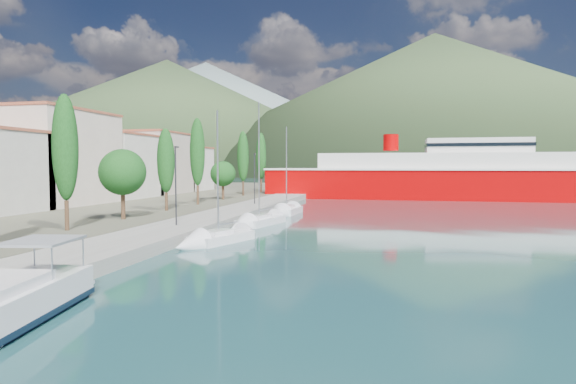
# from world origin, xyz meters

# --- Properties ---
(ground) EXTENTS (1400.00, 1400.00, 0.00)m
(ground) POSITION_xyz_m (0.00, 120.00, 0.00)
(ground) COLOR #1C4648
(quay) EXTENTS (5.00, 88.00, 0.80)m
(quay) POSITION_xyz_m (-9.00, 26.00, 0.40)
(quay) COLOR gray
(quay) RESTS_ON ground
(hills_far) EXTENTS (1480.00, 900.00, 180.00)m
(hills_far) POSITION_xyz_m (138.59, 618.73, 77.39)
(hills_far) COLOR slate
(hills_far) RESTS_ON ground
(hills_near) EXTENTS (1010.00, 520.00, 115.00)m
(hills_near) POSITION_xyz_m (98.04, 372.50, 49.18)
(hills_near) COLOR #334828
(hills_near) RESTS_ON ground
(town_buildings) EXTENTS (9.20, 69.20, 11.30)m
(town_buildings) POSITION_xyz_m (-32.00, 36.91, 5.57)
(town_buildings) COLOR beige
(town_buildings) RESTS_ON land_strip
(tree_row) EXTENTS (4.01, 61.81, 10.53)m
(tree_row) POSITION_xyz_m (-15.69, 31.29, 5.74)
(tree_row) COLOR #47301E
(tree_row) RESTS_ON land_strip
(lamp_posts) EXTENTS (0.15, 46.68, 6.06)m
(lamp_posts) POSITION_xyz_m (-9.00, 13.82, 4.08)
(lamp_posts) COLOR #2D2D33
(lamp_posts) RESTS_ON quay
(sailboat_near) EXTENTS (4.33, 7.22, 9.96)m
(sailboat_near) POSITION_xyz_m (-5.01, 10.80, 0.28)
(sailboat_near) COLOR silver
(sailboat_near) RESTS_ON ground
(sailboat_mid) EXTENTS (3.91, 8.52, 11.87)m
(sailboat_mid) POSITION_xyz_m (-4.86, 20.84, 0.29)
(sailboat_mid) COLOR silver
(sailboat_mid) RESTS_ON ground
(sailboat_far) EXTENTS (2.68, 7.29, 10.55)m
(sailboat_far) POSITION_xyz_m (-4.30, 31.17, 0.30)
(sailboat_far) COLOR silver
(sailboat_far) RESTS_ON ground
(ferry) EXTENTS (56.27, 12.39, 11.16)m
(ferry) POSITION_xyz_m (14.83, 62.96, 3.39)
(ferry) COLOR #AD0001
(ferry) RESTS_ON ground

